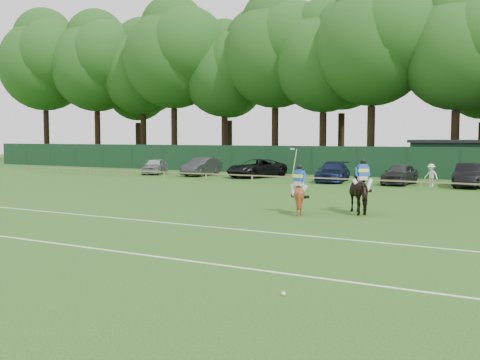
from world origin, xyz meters
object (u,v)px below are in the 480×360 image
Objects in this scene: suv_black at (256,168)px; utility_shed at (466,159)px; sedan_grey at (202,167)px; spectator_left at (431,175)px; hatch_grey at (400,174)px; horse_dark at (362,192)px; estate_black at (470,175)px; horse_chestnut at (299,196)px; sedan_navy at (333,172)px; sedan_silver at (155,166)px; polo_ball at (283,294)px.

suv_black is 16.81m from utility_shed.
suv_black is (5.00, 0.46, -0.01)m from sedan_grey.
hatch_grey is at bearing -176.35° from spectator_left.
spectator_left is (13.96, -1.83, 0.01)m from suv_black.
horse_dark is 16.02m from estate_black.
estate_black is 3.12× the size of spectator_left.
spectator_left reaches higher than hatch_grey.
suv_black is 3.56× the size of spectator_left.
horse_chestnut is at bearing -41.07° from suv_black.
sedan_navy is 12.07m from utility_shed.
sedan_silver is at bearing -21.71° from horse_chestnut.
hatch_grey is at bearing -118.64° from horse_dark.
spectator_left is at bearing -8.11° from sedan_grey.
horse_chestnut is 17.84m from estate_black.
utility_shed is (3.03, 9.15, 0.82)m from hatch_grey.
sedan_navy is at bearing -130.82° from utility_shed.
horse_dark is 2.71m from horse_chestnut.
polo_ball is (9.47, -28.59, -0.67)m from sedan_navy.
sedan_silver is at bearing -160.39° from utility_shed.
sedan_silver is 0.90× the size of sedan_grey.
sedan_grey is at bearing 177.34° from estate_black.
sedan_silver is at bearing -163.44° from spectator_left.
sedan_silver is 9.72m from suv_black.
horse_chestnut reaches higher than suv_black.
utility_shed is at bearing 38.51° from sedan_navy.
utility_shed is (14.80, 7.93, 0.80)m from suv_black.
sedan_grey is 36.30m from polo_ball.
polo_ball is at bearing -77.68° from hatch_grey.
spectator_left is at bearing -12.30° from hatch_grey.
sedan_silver is at bearing -70.86° from horse_dark.
sedan_grey is 16.79m from hatch_grey.
utility_shed is (7.87, 9.11, 0.82)m from sedan_navy.
horse_dark is 15.75m from hatch_grey.
sedan_silver is 45.74× the size of polo_ball.
hatch_grey is (21.46, -0.43, 0.01)m from sedan_silver.
horse_dark is at bearing -78.75° from hatch_grey.
sedan_grey is at bearing -157.04° from utility_shed.
suv_black is 1.08× the size of sedan_navy.
estate_black is at bearing -9.21° from sedan_navy.
sedan_grey is 11.95m from sedan_navy.
spectator_left is (2.28, 16.38, -0.01)m from horse_chestnut.
horse_chestnut is at bearing -50.75° from sedan_grey.
estate_black reaches higher than polo_ball.
horse_dark is 13.20m from polo_ball.
estate_black is at bearing -24.36° from sedan_silver.
sedan_navy is at bearing -179.88° from estate_black.
sedan_silver is 4.70m from sedan_grey.
sedan_silver is 25.90m from estate_black.
sedan_silver reaches higher than polo_ball.
suv_black is at bearing 1.25° from sedan_grey.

